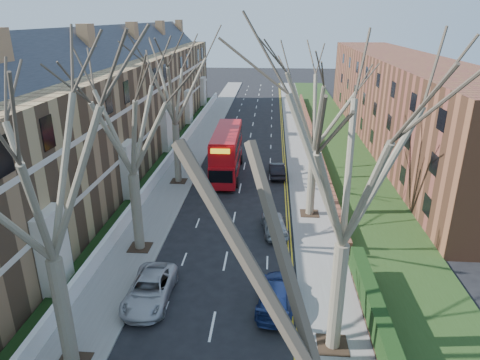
# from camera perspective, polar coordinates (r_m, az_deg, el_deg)

# --- Properties ---
(pavement_left) EXTENTS (3.00, 102.00, 0.12)m
(pavement_left) POSITION_cam_1_polar(r_m,az_deg,el_deg) (49.69, -5.87, 4.37)
(pavement_left) COLOR slate
(pavement_left) RESTS_ON ground
(pavement_right) EXTENTS (3.00, 102.00, 0.12)m
(pavement_right) POSITION_cam_1_polar(r_m,az_deg,el_deg) (49.05, 8.10, 4.05)
(pavement_right) COLOR slate
(pavement_right) RESTS_ON ground
(terrace_left) EXTENTS (9.70, 78.00, 13.60)m
(terrace_left) POSITION_cam_1_polar(r_m,az_deg,el_deg) (43.01, -18.21, 8.34)
(terrace_left) COLOR brown
(terrace_left) RESTS_ON ground
(flats_right) EXTENTS (13.97, 54.00, 10.00)m
(flats_right) POSITION_cam_1_polar(r_m,az_deg,el_deg) (53.75, 20.59, 9.83)
(flats_right) COLOR brown
(flats_right) RESTS_ON ground
(front_wall_left) EXTENTS (0.30, 78.00, 1.00)m
(front_wall_left) POSITION_cam_1_polar(r_m,az_deg,el_deg) (42.43, -9.94, 2.01)
(front_wall_left) COLOR white
(front_wall_left) RESTS_ON ground
(grass_verge_right) EXTENTS (6.00, 102.00, 0.06)m
(grass_verge_right) POSITION_cam_1_polar(r_m,az_deg,el_deg) (49.54, 13.32, 3.96)
(grass_verge_right) COLOR #223A15
(grass_verge_right) RESTS_ON ground
(tree_left_mid) EXTENTS (10.50, 10.50, 14.71)m
(tree_left_mid) POSITION_cam_1_polar(r_m,az_deg,el_deg) (16.83, -25.65, 2.76)
(tree_left_mid) COLOR #776D55
(tree_left_mid) RESTS_ON ground
(tree_left_far) EXTENTS (10.15, 10.15, 14.22)m
(tree_left_far) POSITION_cam_1_polar(r_m,az_deg,el_deg) (25.75, -14.85, 9.17)
(tree_left_far) COLOR #776D55
(tree_left_far) RESTS_ON ground
(tree_left_dist) EXTENTS (10.50, 10.50, 14.71)m
(tree_left_dist) POSITION_cam_1_polar(r_m,az_deg,el_deg) (37.09, -8.94, 13.57)
(tree_left_dist) COLOR #776D55
(tree_left_dist) RESTS_ON ground
(tree_right_mid) EXTENTS (10.50, 10.50, 14.71)m
(tree_right_mid) POSITION_cam_1_polar(r_m,az_deg,el_deg) (16.79, 14.68, 4.16)
(tree_right_mid) COLOR #776D55
(tree_right_mid) RESTS_ON ground
(tree_right_far) EXTENTS (10.15, 10.15, 14.22)m
(tree_right_far) POSITION_cam_1_polar(r_m,az_deg,el_deg) (30.41, 10.25, 11.27)
(tree_right_far) COLOR #776D55
(tree_right_far) RESTS_ON ground
(double_decker_bus) EXTENTS (2.68, 10.06, 4.23)m
(double_decker_bus) POSITION_cam_1_polar(r_m,az_deg,el_deg) (40.39, -1.78, 3.52)
(double_decker_bus) COLOR #A40B11
(double_decker_bus) RESTS_ON ground
(car_left_far) EXTENTS (2.22, 4.79, 1.33)m
(car_left_far) POSITION_cam_1_polar(r_m,az_deg,el_deg) (23.89, -11.93, -14.09)
(car_left_far) COLOR #AEAEB4
(car_left_far) RESTS_ON ground
(car_right_near) EXTENTS (2.42, 4.82, 1.34)m
(car_right_near) POSITION_cam_1_polar(r_m,az_deg,el_deg) (23.16, 4.98, -14.91)
(car_right_near) COLOR navy
(car_right_near) RESTS_ON ground
(car_right_mid) EXTENTS (2.12, 4.14, 1.35)m
(car_right_mid) POSITION_cam_1_polar(r_m,az_deg,el_deg) (30.11, 4.61, -5.79)
(car_right_mid) COLOR #96999E
(car_right_mid) RESTS_ON ground
(car_right_far) EXTENTS (1.62, 4.03, 1.30)m
(car_right_far) POSITION_cam_1_polar(r_m,az_deg,el_deg) (40.47, 4.95, 1.36)
(car_right_far) COLOR black
(car_right_far) RESTS_ON ground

